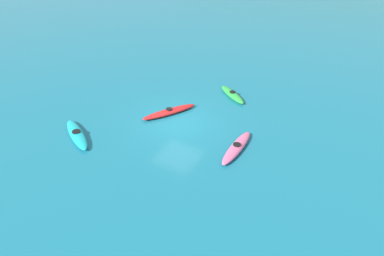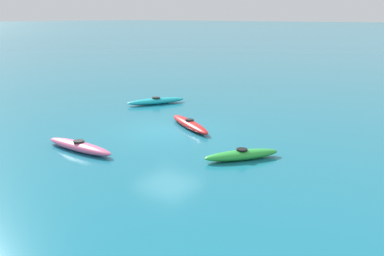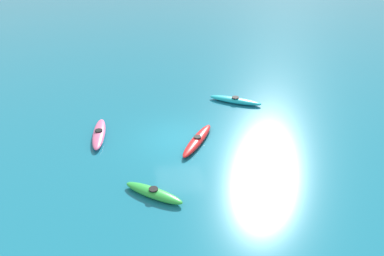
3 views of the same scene
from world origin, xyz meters
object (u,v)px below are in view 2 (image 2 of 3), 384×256
kayak_green (242,155)px  kayak_pink (79,146)px  kayak_cyan (156,101)px  kayak_red (190,124)px

kayak_green → kayak_pink: 5.76m
kayak_cyan → kayak_pink: 8.45m
kayak_red → kayak_pink: size_ratio=1.02×
kayak_red → kayak_cyan: (-2.98, -4.43, 0.00)m
kayak_red → kayak_pink: same height
kayak_green → kayak_cyan: size_ratio=0.79×
kayak_green → kayak_pink: (2.55, -5.17, -0.00)m
kayak_cyan → kayak_green: bearing=57.4°
kayak_green → kayak_red: (-2.32, -3.86, -0.00)m
kayak_red → kayak_cyan: bearing=-123.9°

